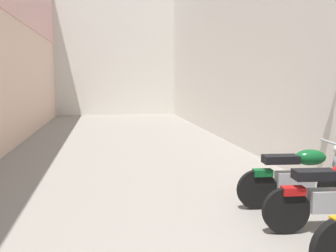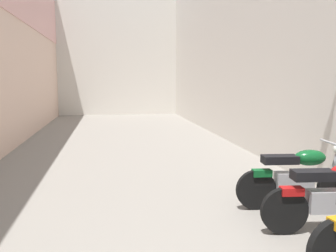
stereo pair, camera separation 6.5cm
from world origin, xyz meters
TOP-DOWN VIEW (x-y plane):
  - ground_plane at (0.00, 7.94)m, footprint 35.88×35.88m
  - building_right at (3.37, 9.94)m, footprint 0.45×19.88m
  - building_far_end at (0.00, 20.88)m, footprint 9.33×2.00m
  - motorcycle_fifth at (2.23, 4.46)m, footprint 1.85×0.58m
  - motorcycle_sixth at (2.23, 5.32)m, footprint 1.85×0.58m

SIDE VIEW (x-z plane):
  - ground_plane at x=0.00m, z-range 0.00..0.00m
  - motorcycle_fifth at x=2.23m, z-range -0.02..1.02m
  - motorcycle_sixth at x=2.23m, z-range -0.02..1.02m
  - building_far_end at x=0.00m, z-range 0.00..6.61m
  - building_right at x=3.37m, z-range 0.00..7.01m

